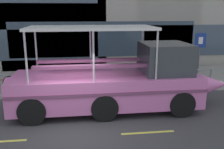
% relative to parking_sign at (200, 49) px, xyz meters
% --- Properties ---
extents(ground_plane, '(120.00, 120.00, 0.00)m').
position_rel_parking_sign_xyz_m(ground_plane, '(-6.56, -4.11, -1.97)').
color(ground_plane, '#3D3D3F').
extents(sidewalk, '(32.00, 4.80, 0.18)m').
position_rel_parking_sign_xyz_m(sidewalk, '(-6.56, 1.49, -1.88)').
color(sidewalk, gray).
rests_on(sidewalk, ground_plane).
extents(curb_edge, '(32.00, 0.18, 0.18)m').
position_rel_parking_sign_xyz_m(curb_edge, '(-6.56, -1.00, -1.88)').
color(curb_edge, '#B2ADA3').
rests_on(curb_edge, ground_plane).
extents(lane_centreline, '(25.80, 0.12, 0.01)m').
position_rel_parking_sign_xyz_m(lane_centreline, '(-6.56, -5.19, -1.96)').
color(lane_centreline, '#DBD64C').
rests_on(lane_centreline, ground_plane).
extents(curb_guardrail, '(11.75, 0.09, 0.87)m').
position_rel_parking_sign_xyz_m(curb_guardrail, '(-5.44, -0.66, -1.20)').
color(curb_guardrail, gray).
rests_on(curb_guardrail, sidewalk).
extents(parking_sign, '(0.60, 0.12, 2.63)m').
position_rel_parking_sign_xyz_m(parking_sign, '(0.00, 0.00, 0.00)').
color(parking_sign, '#4C4F54').
rests_on(parking_sign, sidewalk).
extents(duck_tour_boat, '(9.18, 2.53, 3.36)m').
position_rel_parking_sign_xyz_m(duck_tour_boat, '(-4.75, -2.93, -0.84)').
color(duck_tour_boat, pink).
rests_on(duck_tour_boat, ground_plane).
extents(pedestrian_near_bow, '(0.31, 0.35, 1.51)m').
position_rel_parking_sign_xyz_m(pedestrian_near_bow, '(-1.13, 0.71, -0.87)').
color(pedestrian_near_bow, black).
rests_on(pedestrian_near_bow, sidewalk).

